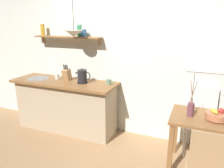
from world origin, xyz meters
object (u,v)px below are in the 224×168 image
Objects in this scene: dining_table at (206,128)px; dining_chair_far at (201,118)px; twig_vase at (191,109)px; coffee_mug_spare at (109,82)px; pendant_lamp at (74,34)px; fruit_bowl at (217,115)px; dining_chair_near at (205,165)px; coffee_mug_by_sink at (58,76)px; knife_block at (67,74)px; electric_kettle at (82,76)px.

dining_chair_far is at bearing 96.62° from dining_table.
twig_vase reaches higher than coffee_mug_spare.
pendant_lamp reaches higher than twig_vase.
coffee_mug_spare is (-1.47, 0.38, 0.34)m from dining_table.
fruit_bowl is at bearing 2.00° from twig_vase.
dining_chair_near reaches higher than dining_table.
fruit_bowl is 0.30m from twig_vase.
dining_chair_far is at bearing 1.17° from coffee_mug_spare.
coffee_mug_by_sink is at bearing 171.65° from fruit_bowl.
knife_block is 0.21m from coffee_mug_by_sink.
pendant_lamp reaches higher than electric_kettle.
dining_table is 7.17× the size of coffee_mug_by_sink.
dining_chair_far is at bearing 92.99° from dining_chair_near.
pendant_lamp is at bearing -12.67° from coffee_mug_by_sink.
electric_kettle is 2.23× the size of coffee_mug_by_sink.
twig_vase is at bearing -10.98° from electric_kettle.
electric_kettle is (-2.00, 0.32, 0.21)m from fruit_bowl.
dining_chair_near is at bearing -71.51° from twig_vase.
dining_chair_near is 1.05m from dining_chair_far.
electric_kettle reaches higher than coffee_mug_spare.
fruit_bowl is (0.10, -0.02, 0.19)m from dining_table.
dining_table is 3.06× the size of knife_block.
dining_chair_far reaches higher than fruit_bowl.
dining_table is at bearing 90.62° from dining_chair_near.
dining_chair_near is (0.01, -0.64, -0.10)m from dining_table.
dining_table is at bearing -8.28° from coffee_mug_by_sink.
electric_kettle is at bearing -176.59° from dining_chair_far.
coffee_mug_spare is at bearing 165.62° from fruit_bowl.
dining_table is 0.22m from fruit_bowl.
pendant_lamp reaches higher than coffee_mug_spare.
twig_vase is at bearing -171.77° from dining_table.
coffee_mug_spare is at bearing 3.28° from knife_block.
electric_kettle reaches higher than fruit_bowl.
pendant_lamp is at bearing -175.39° from dining_chair_far.
twig_vase is at bearing -9.71° from coffee_mug_by_sink.
electric_kettle is (-1.91, 0.94, 0.51)m from dining_chair_near.
coffee_mug_by_sink is at bearing 157.90° from dining_chair_near.
coffee_mug_spare is at bearing 10.60° from electric_kettle.
twig_vase is 4.72× the size of coffee_mug_spare.
knife_block is at bearing -3.71° from coffee_mug_by_sink.
pendant_lamp is (-0.09, -0.05, 0.68)m from electric_kettle.
coffee_mug_by_sink is (-2.24, 0.38, 0.11)m from twig_vase.
electric_kettle is 0.33m from knife_block.
fruit_bowl is at bearing -8.75° from knife_block.
dining_chair_far is 0.52m from fruit_bowl.
electric_kettle reaches higher than dining_chair_far.
dining_chair_far is at bearing 109.06° from fruit_bowl.
dining_chair_near is 2.67m from coffee_mug_by_sink.
knife_block is at bearing 171.25° from fruit_bowl.
pendant_lamp reaches higher than coffee_mug_by_sink.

